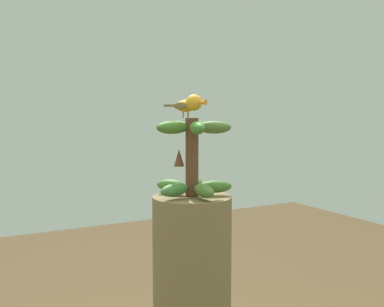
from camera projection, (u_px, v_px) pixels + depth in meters
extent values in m
cylinder|color=brown|center=(192.00, 157.00, 1.53)|extent=(0.05, 0.05, 0.27)
ellipsoid|color=#48722C|center=(203.00, 191.00, 1.46)|extent=(0.05, 0.12, 0.04)
ellipsoid|color=#41702A|center=(215.00, 187.00, 1.55)|extent=(0.13, 0.08, 0.04)
ellipsoid|color=#437E33|center=(196.00, 184.00, 1.62)|extent=(0.11, 0.12, 0.04)
ellipsoid|color=#44732E|center=(171.00, 185.00, 1.57)|extent=(0.10, 0.12, 0.04)
ellipsoid|color=#3E7534|center=(174.00, 190.00, 1.48)|extent=(0.13, 0.08, 0.04)
ellipsoid|color=#416F29|center=(200.00, 127.00, 1.59)|extent=(0.12, 0.11, 0.04)
ellipsoid|color=#487937|center=(176.00, 127.00, 1.57)|extent=(0.08, 0.13, 0.04)
ellipsoid|color=#3F6F26|center=(173.00, 128.00, 1.48)|extent=(0.12, 0.05, 0.04)
ellipsoid|color=#3F792B|center=(197.00, 128.00, 1.44)|extent=(0.07, 0.13, 0.04)
ellipsoid|color=#486B2C|center=(214.00, 127.00, 1.51)|extent=(0.12, 0.10, 0.04)
cone|color=brown|center=(179.00, 158.00, 1.53)|extent=(0.04, 0.04, 0.06)
cylinder|color=#C68933|center=(183.00, 115.00, 1.52)|extent=(0.00, 0.00, 0.02)
cylinder|color=#C68933|center=(189.00, 115.00, 1.54)|extent=(0.01, 0.00, 0.02)
ellipsoid|color=orange|center=(186.00, 106.00, 1.53)|extent=(0.07, 0.10, 0.04)
ellipsoid|color=brown|center=(180.00, 106.00, 1.52)|extent=(0.03, 0.07, 0.03)
ellipsoid|color=brown|center=(189.00, 106.00, 1.55)|extent=(0.03, 0.07, 0.03)
cube|color=brown|center=(172.00, 106.00, 1.58)|extent=(0.04, 0.07, 0.01)
sphere|color=gold|center=(194.00, 103.00, 1.50)|extent=(0.06, 0.06, 0.06)
sphere|color=black|center=(200.00, 101.00, 1.51)|extent=(0.01, 0.01, 0.01)
cone|color=orange|center=(202.00, 102.00, 1.47)|extent=(0.03, 0.04, 0.02)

